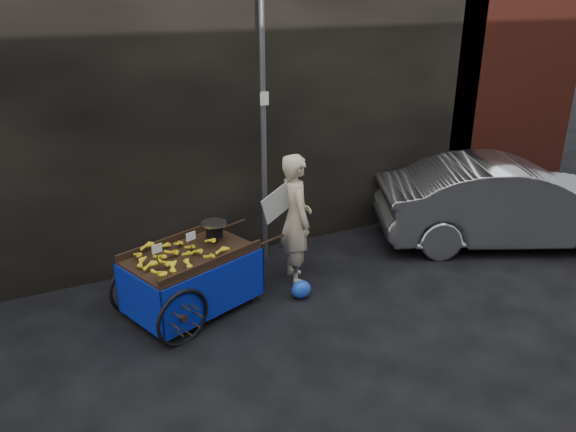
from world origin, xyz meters
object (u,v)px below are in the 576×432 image
plastic_bag (301,290)px  parked_car (510,202)px  vendor (296,219)px  banana_cart (187,261)px

plastic_bag → parked_car: 3.79m
vendor → parked_car: vendor is taller
banana_cart → parked_car: parked_car is taller
parked_car → vendor: bearing=108.9°
vendor → plastic_bag: bearing=169.9°
plastic_bag → parked_car: parked_car is taller
vendor → parked_car: (3.59, -0.36, -0.24)m
vendor → plastic_bag: 0.94m
plastic_bag → parked_car: (3.75, 0.13, 0.55)m
vendor → parked_car: size_ratio=0.45×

